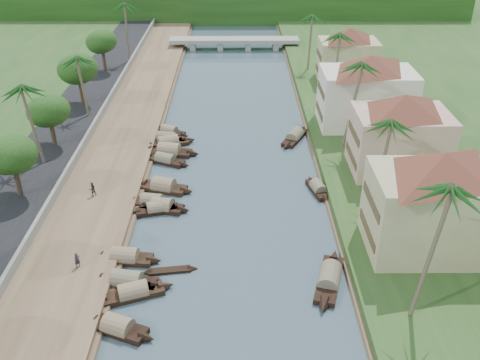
{
  "coord_description": "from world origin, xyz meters",
  "views": [
    {
      "loc": [
        0.48,
        -44.08,
        32.46
      ],
      "look_at": [
        0.84,
        9.98,
        2.0
      ],
      "focal_mm": 40.0,
      "sensor_mm": 36.0,
      "label": 1
    }
  ],
  "objects_px": {
    "bridge": "(234,41)",
    "building_near": "(436,202)",
    "person_near": "(77,260)",
    "sampan_1": "(118,328)"
  },
  "relations": [
    {
      "from": "building_near",
      "to": "sampan_1",
      "type": "height_order",
      "value": "building_near"
    },
    {
      "from": "building_near",
      "to": "sampan_1",
      "type": "bearing_deg",
      "value": -160.88
    },
    {
      "from": "bridge",
      "to": "building_near",
      "type": "height_order",
      "value": "building_near"
    },
    {
      "from": "person_near",
      "to": "building_near",
      "type": "bearing_deg",
      "value": -39.59
    },
    {
      "from": "person_near",
      "to": "sampan_1",
      "type": "bearing_deg",
      "value": -99.19
    },
    {
      "from": "bridge",
      "to": "building_near",
      "type": "distance_m",
      "value": 76.54
    },
    {
      "from": "sampan_1",
      "to": "bridge",
      "type": "bearing_deg",
      "value": 105.8
    },
    {
      "from": "bridge",
      "to": "building_near",
      "type": "relative_size",
      "value": 1.89
    },
    {
      "from": "bridge",
      "to": "building_near",
      "type": "bearing_deg",
      "value": -75.61
    },
    {
      "from": "building_near",
      "to": "person_near",
      "type": "height_order",
      "value": "building_near"
    }
  ]
}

